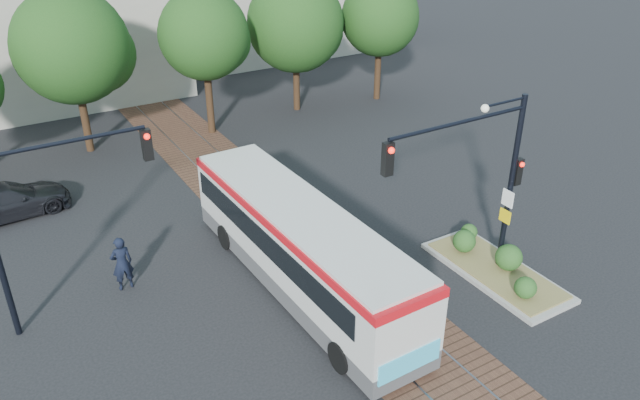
{
  "coord_description": "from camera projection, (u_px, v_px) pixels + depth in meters",
  "views": [
    {
      "loc": [
        -9.28,
        -12.93,
        12.12
      ],
      "look_at": [
        0.89,
        4.04,
        1.6
      ],
      "focal_mm": 35.0,
      "sensor_mm": 36.0,
      "label": 1
    }
  ],
  "objects": [
    {
      "name": "ground",
      "position": [
        362.0,
        303.0,
        19.69
      ],
      "size": [
        120.0,
        120.0,
        0.0
      ],
      "primitive_type": "plane",
      "color": "black",
      "rests_on": "ground"
    },
    {
      "name": "trackbed",
      "position": [
        300.0,
        245.0,
        22.72
      ],
      "size": [
        3.6,
        40.0,
        0.02
      ],
      "color": "#533526",
      "rests_on": "ground"
    },
    {
      "name": "tree_row",
      "position": [
        195.0,
        38.0,
        30.4
      ],
      "size": [
        26.4,
        5.6,
        7.67
      ],
      "color": "#382314",
      "rests_on": "ground"
    },
    {
      "name": "warehouses",
      "position": [
        100.0,
        18.0,
        39.43
      ],
      "size": [
        40.0,
        13.0,
        8.0
      ],
      "color": "#ADA899",
      "rests_on": "ground"
    },
    {
      "name": "city_bus",
      "position": [
        300.0,
        243.0,
        19.75
      ],
      "size": [
        2.6,
        11.0,
        2.93
      ],
      "rotation": [
        0.0,
        0.0,
        0.02
      ],
      "color": "#444446",
      "rests_on": "ground"
    },
    {
      "name": "traffic_island",
      "position": [
        495.0,
        264.0,
        21.04
      ],
      "size": [
        2.2,
        5.2,
        1.13
      ],
      "color": "gray",
      "rests_on": "ground"
    },
    {
      "name": "signal_pole_main",
      "position": [
        486.0,
        166.0,
        18.88
      ],
      "size": [
        5.49,
        0.46,
        6.0
      ],
      "color": "black",
      "rests_on": "ground"
    },
    {
      "name": "signal_pole_left",
      "position": [
        32.0,
        209.0,
        17.1
      ],
      "size": [
        4.99,
        0.34,
        6.0
      ],
      "color": "black",
      "rests_on": "ground"
    },
    {
      "name": "officer",
      "position": [
        122.0,
        263.0,
        19.96
      ],
      "size": [
        0.7,
        0.47,
        1.9
      ],
      "primitive_type": "imported",
      "rotation": [
        0.0,
        0.0,
        3.16
      ],
      "color": "black",
      "rests_on": "ground"
    },
    {
      "name": "parked_car",
      "position": [
        6.0,
        201.0,
        24.28
      ],
      "size": [
        4.88,
        2.37,
        1.37
      ],
      "primitive_type": "imported",
      "rotation": [
        0.0,
        0.0,
        1.67
      ],
      "color": "black",
      "rests_on": "ground"
    }
  ]
}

